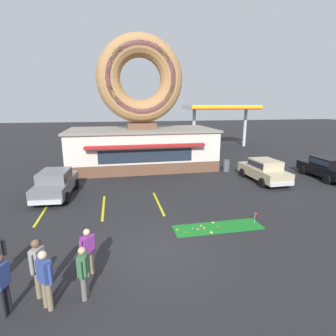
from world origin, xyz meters
The scene contains 26 objects.
ground_plane centered at (0.00, 0.00, 0.00)m, with size 160.00×160.00×0.00m, color #232326.
donut_shop_building centered at (0.96, 13.94, 3.74)m, with size 12.30×6.75×10.96m.
putting_mat centered at (2.99, 1.50, 0.01)m, with size 4.02×1.12×0.03m, color #197523.
mini_donut_near_left centered at (2.34, 1.50, 0.05)m, with size 0.13×0.13×0.04m, color #D17F47.
mini_donut_near_right centered at (2.03, 1.45, 0.05)m, with size 0.13×0.13×0.04m, color #D8667F.
mini_donut_mid_left centered at (2.50, 1.05, 0.05)m, with size 0.13×0.13×0.04m, color #E5C666.
mini_donut_mid_centre centered at (1.13, 1.59, 0.05)m, with size 0.13×0.13×0.04m, color #D17F47.
mini_donut_mid_right centered at (2.91, 1.93, 0.05)m, with size 0.13×0.13×0.04m, color #E5C666.
mini_donut_far_left centered at (1.45, 1.26, 0.05)m, with size 0.13×0.13×0.04m, color brown.
mini_donut_far_centre centered at (2.98, 1.51, 0.05)m, with size 0.13×0.13×0.04m, color brown.
mini_donut_far_right centered at (2.27, 1.73, 0.05)m, with size 0.13×0.13×0.04m, color #D17F47.
golf_ball centered at (1.82, 1.57, 0.05)m, with size 0.04×0.04×0.04m, color white.
putting_flag_pin centered at (4.78, 1.46, 0.44)m, with size 0.13×0.01×0.55m.
car_grey centered at (-4.92, 7.39, 0.87)m, with size 2.20×4.66×1.60m.
car_black centered at (13.92, 7.49, 0.87)m, with size 2.19×4.66×1.60m.
car_champagne centered at (8.99, 7.75, 0.87)m, with size 2.00×4.57×1.60m.
pedestrian_blue_sweater_man centered at (-3.34, -2.06, 0.96)m, with size 0.45×0.45×1.72m.
pedestrian_hooded_kid centered at (-2.40, -1.84, 0.87)m, with size 0.30×0.59×1.59m.
pedestrian_leather_jacket_man centered at (-4.36, -2.08, 0.98)m, with size 0.35×0.57×1.75m.
pedestrian_clipboard_woman centered at (-3.65, -1.49, 0.98)m, with size 0.36×0.56×1.76m.
pedestrian_crossing_woman centered at (-2.37, -0.80, 0.89)m, with size 0.45×0.45×1.61m.
trash_bin centered at (7.58, 11.01, 0.50)m, with size 0.57×0.57×0.97m.
gas_station_canopy centered at (12.07, 23.34, 4.86)m, with size 9.00×4.46×5.30m.
parking_stripe_left centered at (-5.13, 5.00, 0.00)m, with size 0.12×3.60×0.01m, color yellow.
parking_stripe_mid_left centered at (-2.13, 5.00, 0.00)m, with size 0.12×3.60×0.01m, color yellow.
parking_stripe_centre centered at (0.87, 5.00, 0.00)m, with size 0.12×3.60×0.01m, color yellow.
Camera 1 is at (-1.39, -8.60, 5.36)m, focal length 28.00 mm.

